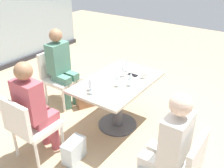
# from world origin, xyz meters

# --- Properties ---
(ground_plane) EXTENTS (12.00, 12.00, 0.00)m
(ground_plane) POSITION_xyz_m (0.00, 0.00, 0.00)
(ground_plane) COLOR tan
(dining_table_main) EXTENTS (1.25, 0.80, 0.73)m
(dining_table_main) POSITION_xyz_m (0.00, 0.00, 0.53)
(dining_table_main) COLOR #BCB29E
(dining_table_main) RESTS_ON ground_plane
(chair_far_left) EXTENTS (0.50, 0.46, 0.87)m
(chair_far_left) POSITION_xyz_m (-1.14, 0.46, 0.50)
(chair_far_left) COLOR silver
(chair_far_left) RESTS_ON ground_plane
(chair_near_window) EXTENTS (0.46, 0.51, 0.87)m
(chair_near_window) POSITION_xyz_m (0.00, 1.18, 0.50)
(chair_near_window) COLOR silver
(chair_near_window) RESTS_ON ground_plane
(chair_front_left) EXTENTS (0.46, 0.50, 0.87)m
(chair_front_left) POSITION_xyz_m (-0.77, -1.18, 0.50)
(chair_front_left) COLOR silver
(chair_front_left) RESTS_ON ground_plane
(person_far_left) EXTENTS (0.39, 0.34, 1.26)m
(person_far_left) POSITION_xyz_m (-1.03, 0.46, 0.70)
(person_far_left) COLOR #B24C56
(person_far_left) RESTS_ON ground_plane
(person_near_window) EXTENTS (0.34, 0.39, 1.26)m
(person_near_window) POSITION_xyz_m (-0.00, 1.07, 0.70)
(person_near_window) COLOR #4C7F6B
(person_near_window) RESTS_ON ground_plane
(person_front_left) EXTENTS (0.34, 0.39, 1.26)m
(person_front_left) POSITION_xyz_m (-0.77, -1.07, 0.70)
(person_front_left) COLOR silver
(person_front_left) RESTS_ON ground_plane
(wine_glass_0) EXTENTS (0.07, 0.07, 0.18)m
(wine_glass_0) POSITION_xyz_m (-0.13, -0.09, 0.86)
(wine_glass_0) COLOR silver
(wine_glass_0) RESTS_ON dining_table_main
(wine_glass_1) EXTENTS (0.07, 0.07, 0.18)m
(wine_glass_1) POSITION_xyz_m (-0.41, 0.13, 0.86)
(wine_glass_1) COLOR silver
(wine_glass_1) RESTS_ON dining_table_main
(wine_glass_2) EXTENTS (0.07, 0.07, 0.18)m
(wine_glass_2) POSITION_xyz_m (-0.02, -0.21, 0.86)
(wine_glass_2) COLOR silver
(wine_glass_2) RESTS_ON dining_table_main
(wine_glass_3) EXTENTS (0.07, 0.07, 0.18)m
(wine_glass_3) POSITION_xyz_m (-0.48, 0.07, 0.86)
(wine_glass_3) COLOR silver
(wine_glass_3) RESTS_ON dining_table_main
(wine_glass_4) EXTENTS (0.07, 0.07, 0.18)m
(wine_glass_4) POSITION_xyz_m (0.16, 0.02, 0.86)
(wine_glass_4) COLOR silver
(wine_glass_4) RESTS_ON dining_table_main
(wine_glass_5) EXTENTS (0.07, 0.07, 0.18)m
(wine_glass_5) POSITION_xyz_m (0.33, 0.07, 0.86)
(wine_glass_5) COLOR silver
(wine_glass_5) RESTS_ON dining_table_main
(coffee_cup) EXTENTS (0.08, 0.08, 0.09)m
(coffee_cup) POSITION_xyz_m (0.28, -0.25, 0.78)
(coffee_cup) COLOR white
(coffee_cup) RESTS_ON dining_table_main
(cell_phone_on_table) EXTENTS (0.08, 0.15, 0.01)m
(cell_phone_on_table) POSITION_xyz_m (0.26, -0.07, 0.73)
(cell_phone_on_table) COLOR black
(cell_phone_on_table) RESTS_ON dining_table_main
(handbag_0) EXTENTS (0.32, 0.19, 0.28)m
(handbag_0) POSITION_xyz_m (-0.88, 0.04, 0.14)
(handbag_0) COLOR silver
(handbag_0) RESTS_ON ground_plane
(handbag_1) EXTENTS (0.34, 0.28, 0.28)m
(handbag_1) POSITION_xyz_m (0.14, 0.72, 0.14)
(handbag_1) COLOR #A3704C
(handbag_1) RESTS_ON ground_plane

